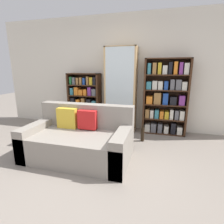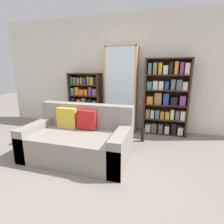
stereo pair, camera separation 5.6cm
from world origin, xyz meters
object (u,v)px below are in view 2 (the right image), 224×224
(bookshelf_left, at_px, (86,101))
(bookshelf_right, at_px, (166,98))
(couch, at_px, (79,140))
(wine_bottle, at_px, (143,134))
(display_cabinet, at_px, (122,90))

(bookshelf_left, distance_m, bookshelf_right, 1.97)
(couch, relative_size, wine_bottle, 4.69)
(wine_bottle, bearing_deg, couch, -136.02)
(display_cabinet, height_order, wine_bottle, display_cabinet)
(couch, bearing_deg, bookshelf_right, 48.29)
(bookshelf_right, height_order, wine_bottle, bookshelf_right)
(bookshelf_left, height_order, bookshelf_right, bookshelf_right)
(bookshelf_right, distance_m, wine_bottle, 1.01)
(display_cabinet, height_order, bookshelf_right, display_cabinet)
(bookshelf_left, bearing_deg, display_cabinet, -0.98)
(display_cabinet, relative_size, bookshelf_right, 1.16)
(bookshelf_left, xyz_separation_m, wine_bottle, (1.55, -0.62, -0.51))
(bookshelf_left, bearing_deg, bookshelf_right, 0.00)
(couch, bearing_deg, bookshelf_left, 110.25)
(display_cabinet, relative_size, wine_bottle, 5.34)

